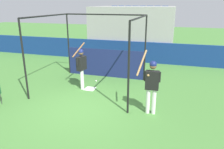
# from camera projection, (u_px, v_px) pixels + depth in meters

# --- Properties ---
(ground_plane) EXTENTS (60.00, 60.00, 0.00)m
(ground_plane) POSITION_uv_depth(u_px,v_px,m) (81.00, 109.00, 7.62)
(ground_plane) COLOR #477F38
(outfield_wall) EXTENTS (24.00, 0.12, 1.28)m
(outfield_wall) POSITION_uv_depth(u_px,v_px,m) (127.00, 51.00, 13.79)
(outfield_wall) COLOR navy
(outfield_wall) RESTS_ON ground
(bleacher_section) EXTENTS (5.40, 4.00, 3.36)m
(bleacher_section) POSITION_uv_depth(u_px,v_px,m) (134.00, 31.00, 15.35)
(bleacher_section) COLOR #9E9E99
(bleacher_section) RESTS_ON ground
(batting_cage) EXTENTS (4.00, 3.54, 3.06)m
(batting_cage) POSITION_uv_depth(u_px,v_px,m) (101.00, 54.00, 10.16)
(batting_cage) COLOR black
(batting_cage) RESTS_ON ground
(home_plate) EXTENTS (0.44, 0.44, 0.02)m
(home_plate) POSITION_uv_depth(u_px,v_px,m) (90.00, 89.00, 9.43)
(home_plate) COLOR white
(home_plate) RESTS_ON ground
(player_batter) EXTENTS (0.57, 0.98, 1.90)m
(player_batter) POSITION_uv_depth(u_px,v_px,m) (81.00, 65.00, 9.22)
(player_batter) COLOR white
(player_batter) RESTS_ON ground
(player_waiting) EXTENTS (0.76, 0.54, 2.11)m
(player_waiting) POSITION_uv_depth(u_px,v_px,m) (152.00, 82.00, 7.01)
(player_waiting) COLOR white
(player_waiting) RESTS_ON ground
(baseball) EXTENTS (0.07, 0.07, 0.07)m
(baseball) POSITION_uv_depth(u_px,v_px,m) (96.00, 81.00, 10.29)
(baseball) COLOR white
(baseball) RESTS_ON ground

